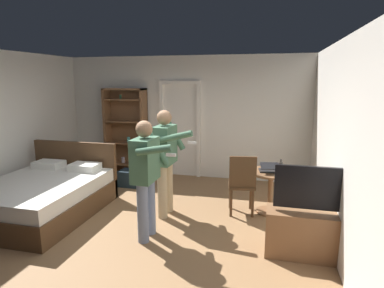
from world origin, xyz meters
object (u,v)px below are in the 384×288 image
bed (44,195)px  bottle_on_table (281,168)px  bookshelf (126,129)px  person_striped_shirt (166,155)px  tv_flatscreen (310,230)px  laptop (270,169)px  side_table (271,185)px  person_blue_shirt (146,172)px  suitcase_dark (132,178)px  wooden_chair (242,182)px

bed → bottle_on_table: size_ratio=8.96×
bookshelf → person_striped_shirt: bearing=-51.1°
tv_flatscreen → laptop: size_ratio=3.09×
side_table → person_striped_shirt: 1.77m
side_table → person_blue_shirt: bearing=-141.9°
bed → person_striped_shirt: 2.12m
bed → tv_flatscreen: (4.06, -0.34, 0.05)m
person_striped_shirt → suitcase_dark: 1.83m
bed → person_blue_shirt: (1.95, -0.37, 0.64)m
tv_flatscreen → person_blue_shirt: (-2.11, -0.03, 0.60)m
person_blue_shirt → person_striped_shirt: (0.00, 0.80, 0.05)m
tv_flatscreen → person_striped_shirt: bearing=159.8°
tv_flatscreen → wooden_chair: bearing=131.2°
laptop → wooden_chair: size_ratio=0.38×
wooden_chair → person_blue_shirt: bearing=-137.4°
bottle_on_table → wooden_chair: bearing=-169.4°
bookshelf → bottle_on_table: bookshelf is taller
bookshelf → person_blue_shirt: size_ratio=1.20×
person_blue_shirt → person_striped_shirt: 0.80m
bookshelf → laptop: 3.58m
bottle_on_table → suitcase_dark: 3.07m
bed → person_striped_shirt: size_ratio=1.22×
laptop → person_blue_shirt: person_blue_shirt is taller
side_table → wooden_chair: 0.49m
suitcase_dark → laptop: bearing=-13.7°
person_blue_shirt → person_striped_shirt: size_ratio=0.96×
laptop → suitcase_dark: size_ratio=0.75×
tv_flatscreen → person_blue_shirt: person_blue_shirt is taller
laptop → person_blue_shirt: bearing=-142.4°
person_striped_shirt → bed: bearing=-167.4°
bookshelf → wooden_chair: bearing=-31.5°
tv_flatscreen → suitcase_dark: 3.79m
side_table → person_striped_shirt: size_ratio=0.42×
suitcase_dark → person_striped_shirt: bearing=-44.5°
bed → bottle_on_table: 3.84m
side_table → laptop: (-0.02, -0.04, 0.27)m
bottle_on_table → side_table: bearing=150.3°
bed → person_striped_shirt: (1.95, 0.44, 0.69)m
bed → suitcase_dark: bearing=63.0°
bottle_on_table → wooden_chair: 0.65m
bookshelf → wooden_chair: (2.79, -1.71, -0.51)m
bed → side_table: size_ratio=2.88×
bottle_on_table → person_blue_shirt: person_blue_shirt is taller
bed → person_blue_shirt: size_ratio=1.26×
person_blue_shirt → wooden_chair: bearing=42.6°
bed → bookshelf: (0.35, 2.43, 0.75)m
bottle_on_table → person_blue_shirt: size_ratio=0.14×
bookshelf → person_blue_shirt: 3.23m
tv_flatscreen → laptop: 1.37m
bed → bottle_on_table: bearing=12.6°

